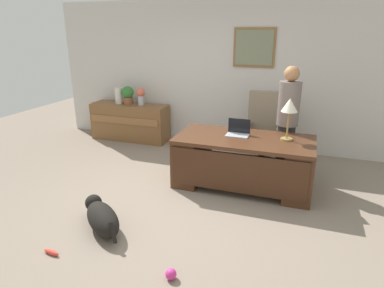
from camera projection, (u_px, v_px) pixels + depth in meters
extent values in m
plane|color=gray|center=(176.00, 204.00, 4.36)|extent=(12.00, 12.00, 0.00)
cube|color=silver|center=(227.00, 76.00, 6.25)|extent=(7.00, 0.12, 2.70)
cube|color=olive|center=(254.00, 48.00, 5.85)|extent=(0.73, 0.03, 0.68)
cube|color=gray|center=(254.00, 48.00, 5.84)|extent=(0.65, 0.01, 0.60)
cube|color=#4C2B19|center=(244.00, 139.00, 4.67)|extent=(1.91, 0.96, 0.05)
cube|color=#4C2B19|center=(193.00, 157.00, 5.04)|extent=(0.36, 0.90, 0.68)
cube|color=#4C2B19|center=(299.00, 171.00, 4.55)|extent=(0.36, 0.90, 0.68)
cube|color=#412415|center=(237.00, 173.00, 4.38)|extent=(1.81, 0.04, 0.54)
cube|color=brown|center=(130.00, 122.00, 6.85)|extent=(1.59, 0.48, 0.74)
cube|color=brown|center=(124.00, 121.00, 6.60)|extent=(1.49, 0.02, 0.14)
cube|color=gray|center=(262.00, 143.00, 5.58)|extent=(0.60, 0.58, 0.18)
cylinder|color=black|center=(262.00, 156.00, 5.66)|extent=(0.10, 0.10, 0.28)
cylinder|color=black|center=(261.00, 162.00, 5.69)|extent=(0.52, 0.52, 0.05)
cube|color=gray|center=(266.00, 113.00, 5.65)|extent=(0.60, 0.12, 0.74)
cube|color=gray|center=(248.00, 130.00, 5.60)|extent=(0.08, 0.50, 0.22)
cube|color=gray|center=(279.00, 133.00, 5.43)|extent=(0.08, 0.50, 0.22)
cylinder|color=#262323|center=(285.00, 150.00, 5.15)|extent=(0.26, 0.26, 0.81)
cylinder|color=slate|center=(289.00, 104.00, 4.92)|extent=(0.32, 0.32, 0.65)
sphere|color=#B0794D|center=(292.00, 74.00, 4.77)|extent=(0.22, 0.22, 0.22)
ellipsoid|color=black|center=(103.00, 219.00, 3.74)|extent=(0.73, 0.68, 0.30)
sphere|color=black|center=(94.00, 203.00, 4.01)|extent=(0.20, 0.20, 0.20)
cylinder|color=black|center=(113.00, 233.00, 3.45)|extent=(0.14, 0.13, 0.21)
cube|color=#B2B5BA|center=(237.00, 135.00, 4.75)|extent=(0.32, 0.22, 0.01)
cube|color=black|center=(239.00, 126.00, 4.81)|extent=(0.32, 0.01, 0.21)
cylinder|color=#9E8447|center=(286.00, 139.00, 4.57)|extent=(0.16, 0.16, 0.02)
cylinder|color=#9E8447|center=(288.00, 125.00, 4.51)|extent=(0.02, 0.02, 0.37)
cone|color=silver|center=(290.00, 105.00, 4.42)|extent=(0.22, 0.22, 0.18)
cylinder|color=#BBB7C1|center=(141.00, 100.00, 6.62)|extent=(0.11, 0.11, 0.18)
sphere|color=#E0694F|center=(140.00, 92.00, 6.56)|extent=(0.17, 0.17, 0.17)
cylinder|color=silver|center=(119.00, 96.00, 6.75)|extent=(0.15, 0.15, 0.32)
cylinder|color=brown|center=(128.00, 101.00, 6.71)|extent=(0.18, 0.18, 0.14)
sphere|color=#337633|center=(128.00, 92.00, 6.66)|extent=(0.24, 0.24, 0.24)
sphere|color=#D8338C|center=(171.00, 274.00, 3.04)|extent=(0.11, 0.11, 0.11)
ellipsoid|color=#E53F33|center=(51.00, 252.00, 3.38)|extent=(0.20, 0.07, 0.05)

